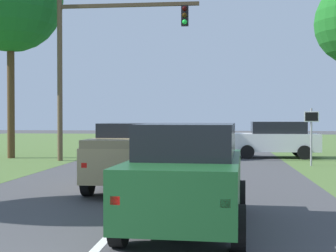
# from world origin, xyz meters

# --- Properties ---
(ground_plane) EXTENTS (120.00, 120.00, 0.00)m
(ground_plane) POSITION_xyz_m (0.00, 9.64, 0.00)
(ground_plane) COLOR #424244
(red_suv_near) EXTENTS (2.25, 4.69, 1.92)m
(red_suv_near) POSITION_xyz_m (1.32, 4.54, 1.01)
(red_suv_near) COLOR #194C23
(red_suv_near) RESTS_ON ground_plane
(pickup_truck_lead) EXTENTS (2.17, 5.08, 1.87)m
(pickup_truck_lead) POSITION_xyz_m (-0.56, 9.38, 0.97)
(pickup_truck_lead) COLOR tan
(pickup_truck_lead) RESTS_ON ground_plane
(traffic_light) EXTENTS (6.62, 0.40, 7.78)m
(traffic_light) POSITION_xyz_m (-3.91, 17.79, 5.07)
(traffic_light) COLOR brown
(traffic_light) RESTS_ON ground_plane
(keep_moving_sign) EXTENTS (0.60, 0.09, 2.41)m
(keep_moving_sign) POSITION_xyz_m (5.68, 16.49, 1.55)
(keep_moving_sign) COLOR gray
(keep_moving_sign) RESTS_ON ground_plane
(crossing_suv_far) EXTENTS (4.39, 2.05, 1.81)m
(crossing_suv_far) POSITION_xyz_m (4.62, 20.58, 0.95)
(crossing_suv_far) COLOR silver
(crossing_suv_far) RESTS_ON ground_plane
(extra_tree_1) EXTENTS (5.17, 5.17, 10.46)m
(extra_tree_1) POSITION_xyz_m (-8.47, 18.98, 7.85)
(extra_tree_1) COLOR #4C351E
(extra_tree_1) RESTS_ON ground_plane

